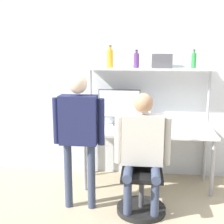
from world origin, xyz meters
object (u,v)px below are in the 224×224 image
object	(u,v)px
bottle_green	(194,60)
office_chair	(142,186)
storage_box	(162,61)
monitor	(119,105)
bottle_amber	(110,58)
laptop	(138,126)
person_standing	(79,125)
person_seated	(142,144)
bottle_purple	(136,60)
cell_phone	(156,132)

from	to	relation	value
bottle_green	office_chair	bearing A→B (deg)	-125.17
office_chair	storage_box	world-z (taller)	storage_box
monitor	bottle_amber	bearing A→B (deg)	-175.66
laptop	storage_box	bearing A→B (deg)	40.97
person_standing	person_seated	bearing A→B (deg)	-2.96
bottle_green	bottle_purple	bearing A→B (deg)	180.00
person_seated	person_standing	size ratio (longest dim) A/B	0.88
monitor	person_seated	distance (m)	1.06
bottle_green	storage_box	xyz separation A→B (m)	(-0.42, 0.00, -0.01)
office_chair	bottle_green	xyz separation A→B (m)	(0.65, 0.92, 1.39)
cell_phone	office_chair	size ratio (longest dim) A/B	0.16
person_seated	bottle_purple	xyz separation A→B (m)	(-0.11, 0.96, 0.86)
person_seated	bottle_amber	bearing A→B (deg)	115.77
bottle_purple	storage_box	world-z (taller)	bottle_purple
monitor	office_chair	world-z (taller)	monitor
office_chair	bottle_amber	distance (m)	1.75
bottle_purple	person_standing	bearing A→B (deg)	-123.25
laptop	office_chair	size ratio (longest dim) A/B	0.34
office_chair	person_standing	bearing A→B (deg)	-179.32
bottle_green	bottle_amber	world-z (taller)	bottle_amber
bottle_purple	laptop	bearing A→B (deg)	-80.65
cell_phone	bottle_green	world-z (taller)	bottle_green
laptop	person_seated	bearing A→B (deg)	-84.51
monitor	cell_phone	distance (m)	0.67
laptop	office_chair	world-z (taller)	laptop
monitor	bottle_purple	size ratio (longest dim) A/B	2.39
monitor	bottle_green	distance (m)	1.16
office_chair	bottle_green	distance (m)	1.79
monitor	cell_phone	bearing A→B (deg)	-32.92
office_chair	bottle_amber	world-z (taller)	bottle_amber
bottle_purple	bottle_amber	bearing A→B (deg)	180.00
laptop	office_chair	distance (m)	0.86
monitor	person_standing	world-z (taller)	person_standing
person_standing	cell_phone	bearing A→B (deg)	34.40
office_chair	cell_phone	bearing A→B (deg)	74.20
monitor	laptop	xyz separation A→B (m)	(0.27, -0.27, -0.22)
bottle_purple	bottle_green	bearing A→B (deg)	0.00
bottle_amber	storage_box	distance (m)	0.69
monitor	person_seated	world-z (taller)	person_seated
cell_phone	person_standing	bearing A→B (deg)	-145.60
monitor	bottle_amber	xyz separation A→B (m)	(-0.13, -0.01, 0.65)
cell_phone	laptop	bearing A→B (deg)	165.41
office_chair	storage_box	xyz separation A→B (m)	(0.23, 0.92, 1.38)
office_chair	person_seated	xyz separation A→B (m)	(0.00, -0.05, 0.52)
person_seated	person_standing	world-z (taller)	person_standing
person_standing	storage_box	xyz separation A→B (m)	(0.94, 0.92, 0.68)
office_chair	storage_box	bearing A→B (deg)	75.96
laptop	bottle_amber	xyz separation A→B (m)	(-0.40, 0.26, 0.86)
laptop	cell_phone	distance (m)	0.25
bottle_green	cell_phone	bearing A→B (deg)	-146.21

